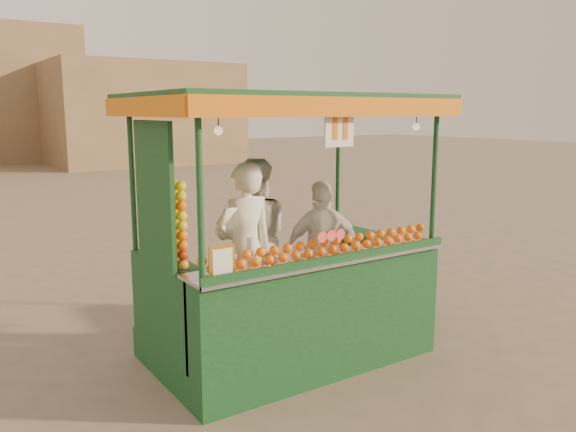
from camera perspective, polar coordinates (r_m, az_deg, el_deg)
ground at (r=6.78m, az=0.46°, el=-12.49°), size 90.00×90.00×0.00m
building_right at (r=31.01m, az=-14.13°, el=9.71°), size 9.00×6.00×5.00m
juice_cart at (r=6.10m, az=-0.18°, el=-6.09°), size 3.07×1.99×2.79m
vendor_left at (r=6.05m, az=-4.25°, el=-3.15°), size 0.66×0.44×1.79m
vendor_middle at (r=6.51m, az=-3.44°, el=-2.19°), size 1.07×0.97×1.79m
vendor_right at (r=6.44m, az=3.43°, el=-3.41°), size 0.99×0.65×1.56m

